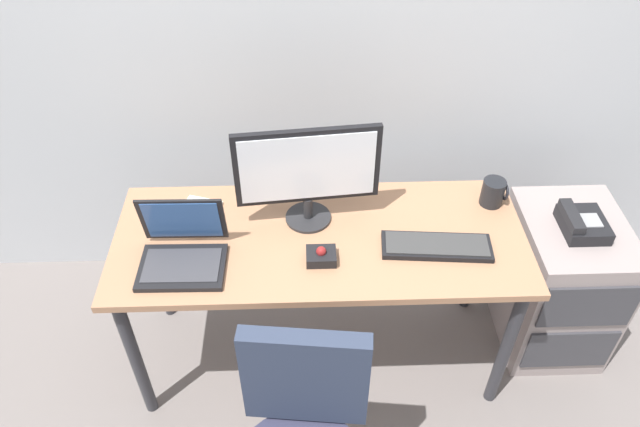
{
  "coord_description": "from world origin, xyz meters",
  "views": [
    {
      "loc": [
        -0.06,
        -1.65,
        2.35
      ],
      "look_at": [
        0.0,
        0.0,
        0.87
      ],
      "focal_mm": 33.56,
      "sensor_mm": 36.0,
      "label": 1
    }
  ],
  "objects_px": {
    "coffee_mug": "(493,192)",
    "paper_notepad": "(196,216)",
    "laptop": "(182,250)",
    "trackball_mouse": "(320,256)",
    "desk_phone": "(582,223)",
    "file_cabinet": "(557,282)",
    "monitor_main": "(307,171)",
    "keyboard": "(437,246)"
  },
  "relations": [
    {
      "from": "trackball_mouse",
      "to": "coffee_mug",
      "type": "bearing_deg",
      "value": 22.76
    },
    {
      "from": "paper_notepad",
      "to": "coffee_mug",
      "type": "bearing_deg",
      "value": 2.05
    },
    {
      "from": "monitor_main",
      "to": "keyboard",
      "type": "relative_size",
      "value": 1.3
    },
    {
      "from": "desk_phone",
      "to": "keyboard",
      "type": "relative_size",
      "value": 0.48
    },
    {
      "from": "keyboard",
      "to": "laptop",
      "type": "height_order",
      "value": "laptop"
    },
    {
      "from": "desk_phone",
      "to": "file_cabinet",
      "type": "bearing_deg",
      "value": 63.22
    },
    {
      "from": "trackball_mouse",
      "to": "laptop",
      "type": "bearing_deg",
      "value": 177.94
    },
    {
      "from": "file_cabinet",
      "to": "trackball_mouse",
      "type": "bearing_deg",
      "value": -168.67
    },
    {
      "from": "file_cabinet",
      "to": "laptop",
      "type": "xyz_separation_m",
      "value": [
        -1.57,
        -0.2,
        0.46
      ]
    },
    {
      "from": "desk_phone",
      "to": "paper_notepad",
      "type": "bearing_deg",
      "value": 177.87
    },
    {
      "from": "coffee_mug",
      "to": "paper_notepad",
      "type": "distance_m",
      "value": 1.2
    },
    {
      "from": "file_cabinet",
      "to": "desk_phone",
      "type": "relative_size",
      "value": 3.41
    },
    {
      "from": "monitor_main",
      "to": "keyboard",
      "type": "bearing_deg",
      "value": -20.9
    },
    {
      "from": "keyboard",
      "to": "trackball_mouse",
      "type": "distance_m",
      "value": 0.44
    },
    {
      "from": "laptop",
      "to": "keyboard",
      "type": "bearing_deg",
      "value": 1.63
    },
    {
      "from": "desk_phone",
      "to": "trackball_mouse",
      "type": "bearing_deg",
      "value": -169.44
    },
    {
      "from": "trackball_mouse",
      "to": "paper_notepad",
      "type": "relative_size",
      "value": 0.53
    },
    {
      "from": "monitor_main",
      "to": "paper_notepad",
      "type": "height_order",
      "value": "monitor_main"
    },
    {
      "from": "keyboard",
      "to": "paper_notepad",
      "type": "xyz_separation_m",
      "value": [
        -0.93,
        0.21,
        -0.01
      ]
    },
    {
      "from": "file_cabinet",
      "to": "keyboard",
      "type": "distance_m",
      "value": 0.78
    },
    {
      "from": "desk_phone",
      "to": "paper_notepad",
      "type": "relative_size",
      "value": 0.96
    },
    {
      "from": "file_cabinet",
      "to": "coffee_mug",
      "type": "height_order",
      "value": "coffee_mug"
    },
    {
      "from": "laptop",
      "to": "monitor_main",
      "type": "bearing_deg",
      "value": 24.4
    },
    {
      "from": "desk_phone",
      "to": "monitor_main",
      "type": "xyz_separation_m",
      "value": [
        -1.1,
        0.03,
        0.27
      ]
    },
    {
      "from": "desk_phone",
      "to": "paper_notepad",
      "type": "distance_m",
      "value": 1.55
    },
    {
      "from": "laptop",
      "to": "trackball_mouse",
      "type": "height_order",
      "value": "laptop"
    },
    {
      "from": "keyboard",
      "to": "laptop",
      "type": "distance_m",
      "value": 0.94
    },
    {
      "from": "file_cabinet",
      "to": "trackball_mouse",
      "type": "relative_size",
      "value": 6.2
    },
    {
      "from": "file_cabinet",
      "to": "trackball_mouse",
      "type": "height_order",
      "value": "trackball_mouse"
    },
    {
      "from": "laptop",
      "to": "paper_notepad",
      "type": "height_order",
      "value": "laptop"
    },
    {
      "from": "monitor_main",
      "to": "laptop",
      "type": "relative_size",
      "value": 1.73
    },
    {
      "from": "file_cabinet",
      "to": "monitor_main",
      "type": "relative_size",
      "value": 1.25
    },
    {
      "from": "desk_phone",
      "to": "coffee_mug",
      "type": "relative_size",
      "value": 1.77
    },
    {
      "from": "desk_phone",
      "to": "monitor_main",
      "type": "height_order",
      "value": "monitor_main"
    },
    {
      "from": "monitor_main",
      "to": "laptop",
      "type": "height_order",
      "value": "monitor_main"
    },
    {
      "from": "trackball_mouse",
      "to": "paper_notepad",
      "type": "distance_m",
      "value": 0.55
    },
    {
      "from": "trackball_mouse",
      "to": "monitor_main",
      "type": "bearing_deg",
      "value": 99.6
    },
    {
      "from": "keyboard",
      "to": "file_cabinet",
      "type": "bearing_deg",
      "value": 15.08
    },
    {
      "from": "desk_phone",
      "to": "trackball_mouse",
      "type": "relative_size",
      "value": 1.82
    },
    {
      "from": "trackball_mouse",
      "to": "paper_notepad",
      "type": "height_order",
      "value": "trackball_mouse"
    },
    {
      "from": "monitor_main",
      "to": "trackball_mouse",
      "type": "height_order",
      "value": "monitor_main"
    },
    {
      "from": "file_cabinet",
      "to": "coffee_mug",
      "type": "xyz_separation_m",
      "value": [
        -0.36,
        0.08,
        0.46
      ]
    }
  ]
}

